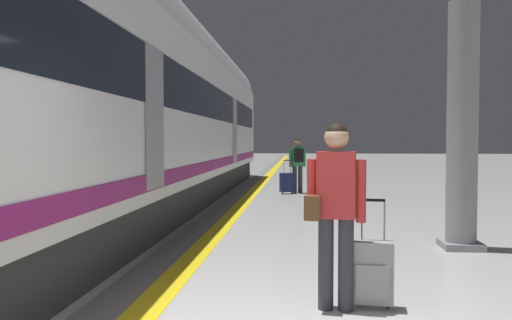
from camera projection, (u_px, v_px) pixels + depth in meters
safety_line_strip at (245, 201)px, 13.51m from camera, size 0.36×80.00×0.01m
tactile_edge_band at (233, 201)px, 13.54m from camera, size 0.61×80.00×0.01m
high_speed_train at (142, 100)px, 11.58m from camera, size 2.94×26.62×4.97m
traveller_foreground at (334, 202)px, 4.80m from camera, size 0.57×0.31×1.75m
rolling_suitcase_foreground at (373, 272)px, 4.86m from camera, size 0.40×0.28×1.03m
passenger_near at (298, 160)px, 15.56m from camera, size 0.50×0.38×1.66m
suitcase_near at (287, 182)px, 15.34m from camera, size 0.43×0.34×1.01m
platform_pillar at (462, 131)px, 7.54m from camera, size 0.56×0.56×3.60m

